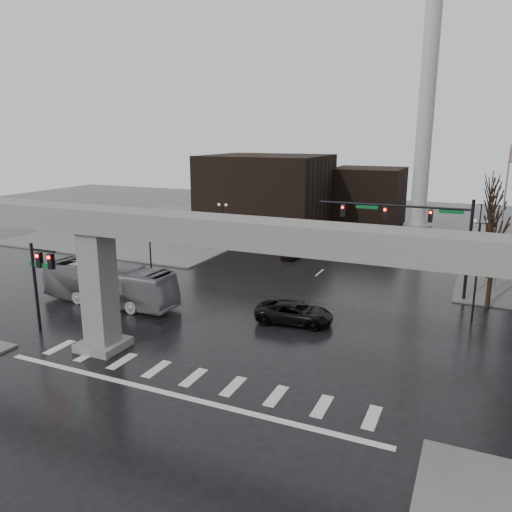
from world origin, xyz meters
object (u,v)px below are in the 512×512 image
object	(u,v)px
city_bus	(109,284)
far_car	(292,251)
pickup_truck	(294,313)
signal_mast_arm	(419,224)

from	to	relation	value
city_bus	far_car	size ratio (longest dim) A/B	2.70
pickup_truck	city_bus	distance (m)	14.56
pickup_truck	far_car	distance (m)	19.15
city_bus	far_car	distance (m)	21.34
city_bus	signal_mast_arm	bearing A→B (deg)	-59.18
far_car	city_bus	bearing A→B (deg)	-116.53
signal_mast_arm	city_bus	world-z (taller)	signal_mast_arm
signal_mast_arm	pickup_truck	distance (m)	13.13
city_bus	far_car	xyz separation A→B (m)	(7.65, 19.90, -0.86)
pickup_truck	city_bus	xyz separation A→B (m)	(-14.40, -1.98, 0.83)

